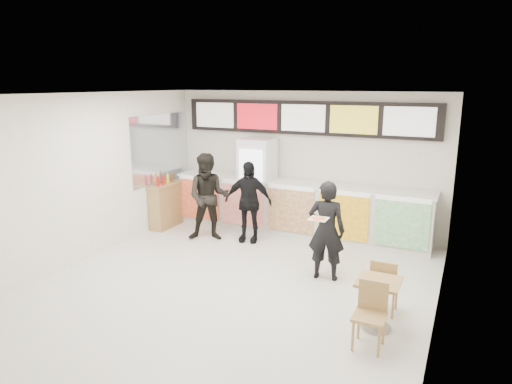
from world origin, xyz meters
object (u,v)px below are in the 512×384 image
Objects in this scene: customer_left at (209,197)px; condiment_ledge at (166,205)px; service_counter at (297,208)px; customer_mid at (248,202)px; cafe_table at (378,295)px; customer_main at (326,231)px; drinks_fridge at (257,184)px.

customer_left reaches higher than condiment_ledge.
service_counter is 3.09× the size of customer_left.
customer_mid is 1.20× the size of cafe_table.
customer_mid is at bearing -5.49° from customer_left.
customer_main is 4.23m from condiment_ledge.
customer_main is at bearing -41.70° from customer_left.
customer_left is at bearing -13.38° from condiment_ledge.
customer_mid is (0.77, 0.26, -0.07)m from customer_left.
cafe_table is (3.05, -2.37, -0.36)m from customer_mid.
drinks_fridge reaches higher than customer_main.
customer_left is at bearing -143.58° from service_counter.
condiment_ledge is (-1.89, -0.81, -0.50)m from drinks_fridge.
customer_main is 1.41× the size of condiment_ledge.
condiment_ledge is at bearing -156.74° from drinks_fridge.
cafe_table is at bearing -54.21° from service_counter.
customer_mid is at bearing -76.91° from drinks_fridge.
customer_left is 1.41m from condiment_ledge.
service_counter is 1.89m from customer_left.
customer_mid is at bearing 142.30° from cafe_table.
cafe_table is (3.25, -3.23, -0.53)m from drinks_fridge.
customer_mid is (-0.73, -0.84, 0.26)m from service_counter.
customer_main is (2.17, -1.97, -0.17)m from drinks_fridge.
drinks_fridge is 0.90m from customer_mid.
customer_left is at bearing -171.95° from customer_mid.
drinks_fridge is 1.21× the size of customer_mid.
customer_mid reaches higher than condiment_ledge.
service_counter is 3.96m from cafe_table.
drinks_fridge is 1.21× the size of customer_main.
service_counter is at bearing 38.06° from customer_mid.
customer_main is 0.92× the size of customer_left.
cafe_table is (3.82, -2.11, -0.43)m from customer_left.
service_counter is at bearing 15.73° from condiment_ledge.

